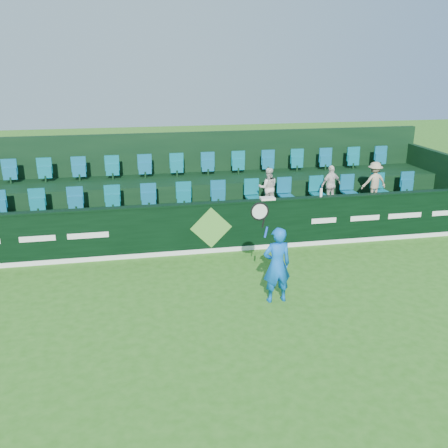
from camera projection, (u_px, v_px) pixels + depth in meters
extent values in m
plane|color=#2E6D1A|center=(246.00, 327.00, 9.53)|extent=(60.00, 60.00, 0.00)
cube|color=black|center=(210.00, 228.00, 13.05)|extent=(16.00, 0.20, 1.30)
cube|color=black|center=(210.00, 203.00, 12.84)|extent=(16.00, 0.24, 0.05)
cube|color=white|center=(211.00, 251.00, 13.14)|extent=(16.00, 0.02, 0.12)
cube|color=#519536|center=(211.00, 228.00, 12.93)|extent=(1.10, 0.02, 1.10)
cube|color=white|center=(37.00, 239.00, 12.15)|extent=(0.85, 0.01, 0.14)
cube|color=white|center=(88.00, 236.00, 12.37)|extent=(1.00, 0.01, 0.14)
cube|color=white|center=(324.00, 221.00, 13.50)|extent=(0.70, 0.01, 0.14)
cube|color=white|center=(365.00, 218.00, 13.72)|extent=(0.85, 0.01, 0.14)
cube|color=white|center=(405.00, 216.00, 13.94)|extent=(1.00, 0.01, 0.14)
cube|color=white|center=(443.00, 213.00, 14.16)|extent=(0.70, 0.01, 0.14)
cube|color=black|center=(204.00, 224.00, 14.16)|extent=(16.00, 2.00, 0.80)
cube|color=black|center=(195.00, 198.00, 15.85)|extent=(16.00, 1.80, 1.30)
cube|color=black|center=(190.00, 172.00, 16.57)|extent=(16.00, 0.20, 2.60)
cube|color=black|center=(439.00, 183.00, 16.25)|extent=(0.20, 4.00, 2.00)
cube|color=#096674|center=(202.00, 197.00, 14.31)|extent=(13.50, 0.50, 0.60)
cube|color=#096674|center=(193.00, 167.00, 15.82)|extent=(13.50, 0.50, 0.60)
imported|color=blue|center=(277.00, 265.00, 10.30)|extent=(0.62, 0.43, 1.64)
cylinder|color=#143FBF|center=(266.00, 232.00, 9.91)|extent=(0.08, 0.04, 0.22)
cylinder|color=black|center=(263.00, 223.00, 9.84)|extent=(0.07, 0.03, 0.20)
torus|color=black|center=(260.00, 211.00, 9.75)|extent=(0.44, 0.04, 0.44)
cylinder|color=silver|center=(260.00, 211.00, 9.75)|extent=(0.36, 0.01, 0.36)
imported|color=silver|center=(268.00, 188.00, 14.21)|extent=(0.61, 0.51, 1.15)
imported|color=silver|center=(331.00, 185.00, 14.56)|extent=(0.72, 0.46, 1.14)
imported|color=tan|center=(374.00, 182.00, 14.80)|extent=(0.79, 0.47, 1.19)
cube|color=white|center=(267.00, 198.00, 13.10)|extent=(0.38, 0.25, 0.06)
cylinder|color=white|center=(321.00, 192.00, 13.35)|extent=(0.07, 0.07, 0.23)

